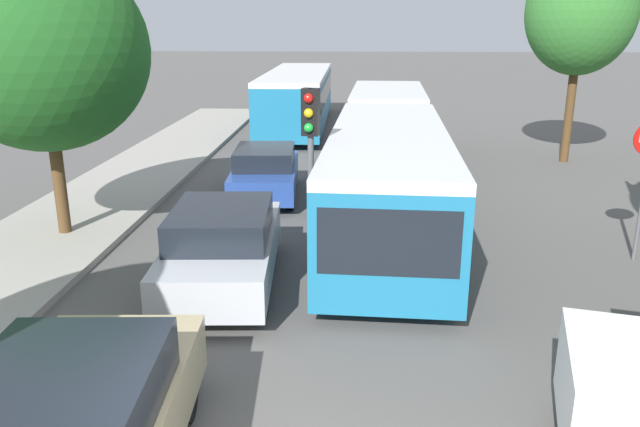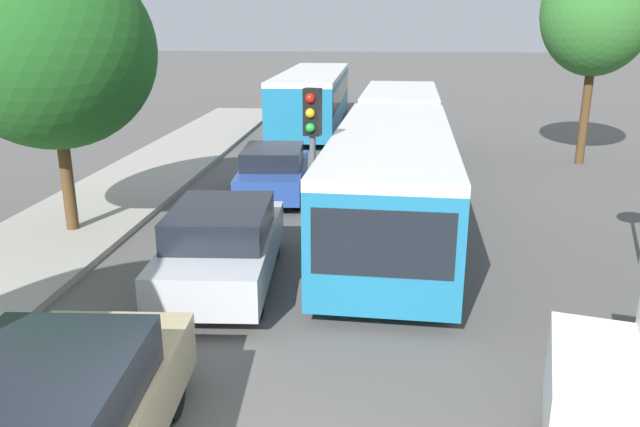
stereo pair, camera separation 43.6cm
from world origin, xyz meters
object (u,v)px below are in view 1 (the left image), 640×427
object	(u,v)px
tree_right_mid	(581,11)
traffic_light	(310,136)
city_bus_rear	(298,95)
tree_left_mid	(43,51)
queued_car_blue	(265,172)
articulated_bus	(388,146)
queued_car_silver	(223,246)

from	to	relation	value
tree_right_mid	traffic_light	bearing A→B (deg)	-130.21
traffic_light	tree_right_mid	size ratio (longest dim) A/B	0.49
city_bus_rear	tree_right_mid	distance (m)	12.47
city_bus_rear	tree_left_mid	distance (m)	16.25
queued_car_blue	traffic_light	bearing A→B (deg)	-164.59
tree_right_mid	tree_left_mid	bearing A→B (deg)	-147.49
queued_car_blue	tree_right_mid	distance (m)	11.68
articulated_bus	traffic_light	world-z (taller)	traffic_light
articulated_bus	city_bus_rear	bearing A→B (deg)	-160.72
queued_car_silver	traffic_light	bearing A→B (deg)	-47.76
city_bus_rear	queued_car_silver	distance (m)	18.00
tree_left_mid	tree_right_mid	bearing A→B (deg)	32.51
queued_car_blue	tree_left_mid	xyz separation A→B (m)	(-3.99, -3.63, 3.34)
tree_left_mid	tree_right_mid	xyz separation A→B (m)	(13.63, 8.69, 0.90)
articulated_bus	queued_car_silver	xyz separation A→B (m)	(-3.24, -6.31, -0.63)
articulated_bus	tree_right_mid	bearing A→B (deg)	129.82
city_bus_rear	queued_car_silver	size ratio (longest dim) A/B	2.65
tree_left_mid	tree_right_mid	world-z (taller)	tree_right_mid
articulated_bus	tree_right_mid	distance (m)	8.69
articulated_bus	city_bus_rear	world-z (taller)	city_bus_rear
queued_car_silver	tree_right_mid	bearing A→B (deg)	-44.26
tree_right_mid	articulated_bus	bearing A→B (deg)	-142.97
city_bus_rear	tree_left_mid	world-z (taller)	tree_left_mid
tree_right_mid	queued_car_silver	bearing A→B (deg)	-130.80
city_bus_rear	traffic_light	world-z (taller)	traffic_light
articulated_bus	queued_car_blue	bearing A→B (deg)	-82.48
traffic_light	queued_car_silver	bearing A→B (deg)	-33.26
city_bus_rear	queued_car_silver	bearing A→B (deg)	-179.40
queued_car_blue	articulated_bus	bearing A→B (deg)	-88.73
queued_car_silver	traffic_light	distance (m)	2.74
city_bus_rear	queued_car_blue	size ratio (longest dim) A/B	2.87
articulated_bus	traffic_light	bearing A→B (deg)	-17.37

